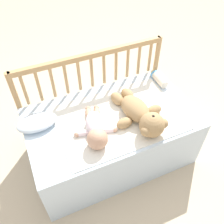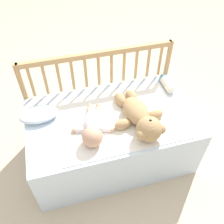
{
  "view_description": "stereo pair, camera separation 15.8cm",
  "coord_description": "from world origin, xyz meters",
  "views": [
    {
      "loc": [
        -0.44,
        -1.01,
        1.62
      ],
      "look_at": [
        0.0,
        -0.01,
        0.48
      ],
      "focal_mm": 40.0,
      "sensor_mm": 36.0,
      "label": 1
    },
    {
      "loc": [
        -0.29,
        -1.07,
        1.62
      ],
      "look_at": [
        0.0,
        -0.01,
        0.48
      ],
      "focal_mm": 40.0,
      "sensor_mm": 36.0,
      "label": 2
    }
  ],
  "objects": [
    {
      "name": "baby_bottle",
      "position": [
        0.47,
        0.2,
        0.45
      ],
      "size": [
        0.06,
        0.19,
        0.06
      ],
      "color": "#F4E5CC",
      "rests_on": "crib_mattress"
    },
    {
      "name": "baby",
      "position": [
        -0.14,
        -0.09,
        0.47
      ],
      "size": [
        0.27,
        0.37,
        0.12
      ],
      "color": "white",
      "rests_on": "crib_mattress"
    },
    {
      "name": "small_pillow",
      "position": [
        -0.46,
        0.12,
        0.45
      ],
      "size": [
        0.25,
        0.16,
        0.06
      ],
      "color": "silver",
      "rests_on": "crib_mattress"
    },
    {
      "name": "teddy_bear",
      "position": [
        0.16,
        -0.1,
        0.48
      ],
      "size": [
        0.34,
        0.48,
        0.16
      ],
      "color": "tan",
      "rests_on": "crib_mattress"
    },
    {
      "name": "blanket",
      "position": [
        0.04,
        -0.03,
        0.42
      ],
      "size": [
        0.79,
        0.55,
        0.01
      ],
      "color": "white",
      "rests_on": "crib_mattress"
    },
    {
      "name": "crib_rail",
      "position": [
        0.0,
        0.34,
        0.5
      ],
      "size": [
        1.11,
        0.04,
        0.7
      ],
      "color": "tan",
      "rests_on": "ground_plane"
    },
    {
      "name": "crib_mattress",
      "position": [
        0.0,
        0.0,
        0.21
      ],
      "size": [
        1.11,
        0.64,
        0.42
      ],
      "color": "silver",
      "rests_on": "ground_plane"
    },
    {
      "name": "ground_plane",
      "position": [
        0.0,
        0.0,
        0.0
      ],
      "size": [
        12.0,
        12.0,
        0.0
      ],
      "primitive_type": "plane",
      "color": "#C6B293"
    }
  ]
}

